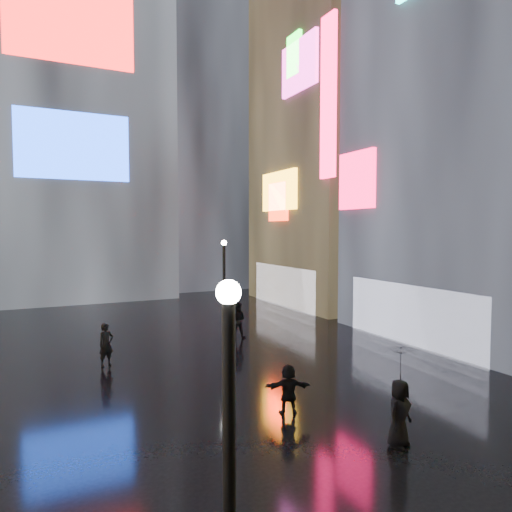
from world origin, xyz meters
TOP-DOWN VIEW (x-y plane):
  - ground at (0.00, 20.00)m, footprint 140.00×140.00m
  - building_right_mid at (15.98, 17.01)m, footprint 10.28×13.70m
  - building_right_far at (15.98, 30.00)m, footprint 10.28×12.00m
  - tower_main at (-3.00, 43.97)m, footprint 16.00×14.20m
  - tower_flank_right at (9.00, 46.00)m, footprint 12.00×12.00m
  - lamp_near at (-3.80, 4.92)m, footprint 0.30×0.30m
  - lamp_far at (3.39, 22.90)m, footprint 0.30×0.30m
  - pedestrian_4 at (2.81, 9.05)m, footprint 1.02×0.83m
  - pedestrian_5 at (1.22, 12.20)m, footprint 1.52×0.94m
  - pedestrian_6 at (-3.19, 19.90)m, footprint 0.79×0.67m
  - pedestrian_7 at (3.82, 22.11)m, footprint 1.16×1.11m
  - umbrella_2 at (2.81, 9.05)m, footprint 1.32×1.33m

SIDE VIEW (x-z plane):
  - ground at x=0.00m, z-range 0.00..0.00m
  - pedestrian_5 at x=1.22m, z-range 0.00..1.57m
  - pedestrian_4 at x=2.81m, z-range 0.00..1.80m
  - pedestrian_6 at x=-3.19m, z-range 0.00..1.83m
  - pedestrian_7 at x=3.82m, z-range 0.00..1.89m
  - umbrella_2 at x=2.81m, z-range 1.80..2.72m
  - lamp_near at x=-3.80m, z-range 0.34..5.54m
  - lamp_far at x=3.39m, z-range 0.34..5.54m
  - building_right_far at x=15.98m, z-range -0.02..27.98m
  - building_right_mid at x=15.98m, z-range -0.01..29.99m
  - tower_flank_right at x=9.00m, z-range 0.00..34.00m
  - tower_main at x=-3.00m, z-range 0.01..42.01m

